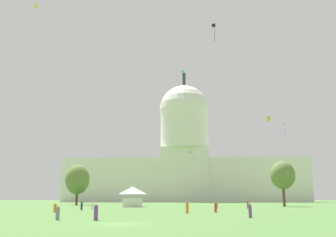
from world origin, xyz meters
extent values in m
plane|color=#4C7538|center=(0.00, 0.00, 0.00)|extent=(800.00, 800.00, 0.00)
cube|color=silver|center=(-31.91, 190.36, 11.80)|extent=(66.32, 18.30, 23.60)
cube|color=silver|center=(34.41, 190.36, 11.80)|extent=(66.32, 18.30, 23.60)
cube|color=silver|center=(1.25, 190.36, 14.62)|extent=(26.47, 20.13, 29.25)
cylinder|color=silver|center=(1.25, 190.36, 40.22)|extent=(26.69, 26.69, 21.94)
sphere|color=silver|center=(1.25, 190.36, 51.19)|extent=(27.84, 27.84, 27.84)
cylinder|color=#2D3833|center=(1.25, 190.36, 69.00)|extent=(1.80, 1.80, 7.78)
cube|color=white|center=(-9.00, 67.78, 1.11)|extent=(5.64, 6.65, 2.22)
pyramid|color=white|center=(-9.00, 67.78, 4.13)|extent=(5.92, 6.98, 1.91)
cylinder|color=brown|center=(-31.33, 95.48, 2.62)|extent=(0.73, 0.73, 5.25)
ellipsoid|color=olive|center=(-31.33, 95.48, 8.12)|extent=(8.94, 8.75, 9.57)
cylinder|color=brown|center=(30.34, 76.06, 3.01)|extent=(0.70, 0.70, 6.01)
ellipsoid|color=olive|center=(30.34, 76.06, 8.27)|extent=(9.46, 9.34, 7.53)
cylinder|color=tan|center=(11.39, 53.84, 0.70)|extent=(0.55, 0.55, 1.41)
sphere|color=#A37556|center=(11.39, 53.84, 1.53)|extent=(0.32, 0.32, 0.24)
cylinder|color=#703D93|center=(-3.32, 5.09, 0.75)|extent=(0.45, 0.45, 1.50)
sphere|color=beige|center=(-3.32, 5.09, 1.60)|extent=(0.21, 0.21, 0.20)
cylinder|color=#703D93|center=(13.00, 11.91, 0.70)|extent=(0.42, 0.42, 1.39)
sphere|color=#A37556|center=(13.00, 11.91, 1.52)|extent=(0.29, 0.29, 0.26)
cylinder|color=silver|center=(-14.39, 48.19, 0.68)|extent=(0.45, 0.45, 1.35)
sphere|color=tan|center=(-14.39, 48.19, 1.48)|extent=(0.35, 0.35, 0.25)
cylinder|color=orange|center=(-15.46, 28.36, 0.65)|extent=(0.59, 0.59, 1.29)
sphere|color=beige|center=(-15.46, 28.36, 1.40)|extent=(0.28, 0.28, 0.22)
cylinder|color=navy|center=(-14.73, 41.23, 0.74)|extent=(0.45, 0.45, 1.47)
sphere|color=brown|center=(-14.73, 41.23, 1.58)|extent=(0.25, 0.25, 0.22)
cylinder|color=orange|center=(5.52, 25.86, 0.74)|extent=(0.59, 0.59, 1.47)
sphere|color=#A37556|center=(5.52, 25.86, 1.60)|extent=(0.36, 0.36, 0.26)
cylinder|color=gray|center=(-7.52, 5.90, 0.65)|extent=(0.52, 0.52, 1.30)
sphere|color=tan|center=(-7.52, 5.90, 1.41)|extent=(0.27, 0.27, 0.21)
cylinder|color=olive|center=(18.03, 54.26, 0.69)|extent=(0.43, 0.43, 1.37)
sphere|color=brown|center=(18.03, 54.26, 1.49)|extent=(0.25, 0.25, 0.24)
cylinder|color=red|center=(9.95, 30.26, 0.70)|extent=(0.55, 0.55, 1.40)
sphere|color=#A37556|center=(9.95, 30.26, 1.53)|extent=(0.36, 0.36, 0.26)
cube|color=black|center=(11.19, 47.18, 39.08)|extent=(0.91, 0.41, 0.81)
cylinder|color=black|center=(11.36, 47.18, 37.05)|extent=(0.23, 0.08, 3.35)
pyramid|color=#D1339E|center=(4.91, 146.14, 21.80)|extent=(1.83, 0.96, 0.38)
cube|color=#33BCDB|center=(2.82, 102.43, 46.21)|extent=(0.80, 0.53, 0.78)
cube|color=blue|center=(6.33, 159.77, 20.31)|extent=(0.47, 0.85, 1.29)
cylinder|color=gold|center=(6.16, 159.77, 18.38)|extent=(0.38, 0.13, 2.57)
cube|color=gold|center=(22.10, 47.97, 18.18)|extent=(0.78, 0.84, 0.57)
cube|color=gold|center=(22.10, 47.97, 18.58)|extent=(0.78, 0.84, 0.57)
pyramid|color=purple|center=(39.03, 113.29, 28.07)|extent=(1.03, 1.57, 0.22)
cylinder|color=blue|center=(39.65, 113.33, 25.78)|extent=(0.31, 0.50, 3.17)
pyramid|color=pink|center=(-11.14, 111.46, 52.13)|extent=(1.19, 1.30, 0.20)
cylinder|color=pink|center=(-11.45, 111.29, 50.78)|extent=(0.27, 0.22, 1.56)
cube|color=yellow|center=(-36.42, 65.55, 54.28)|extent=(0.81, 0.51, 1.27)
cylinder|color=yellow|center=(-36.50, 65.55, 52.75)|extent=(0.14, 0.21, 1.75)
pyramid|color=green|center=(22.47, 159.30, 52.01)|extent=(1.09, 1.75, 0.17)
camera|label=1|loc=(6.68, -36.85, 2.26)|focal=43.92mm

